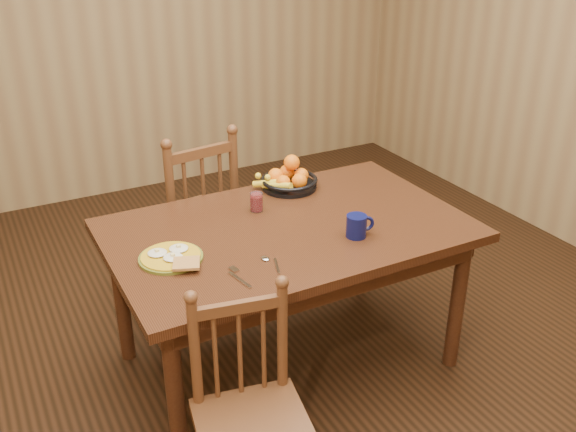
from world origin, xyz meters
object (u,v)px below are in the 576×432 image
chair_near (250,415)px  fruit_bowl (288,179)px  breakfast_plate (172,257)px  dining_table (288,243)px  chair_far (192,219)px  coffee_mug (357,226)px

chair_near → fruit_bowl: (0.72, 1.06, 0.38)m
breakfast_plate → fruit_bowl: (0.77, 0.43, 0.03)m
dining_table → chair_far: (-0.19, 0.78, -0.17)m
chair_far → coffee_mug: bearing=103.8°
chair_far → coffee_mug: size_ratio=7.55×
breakfast_plate → chair_near: bearing=-85.6°
chair_far → fruit_bowl: bearing=126.6°
dining_table → chair_near: size_ratio=1.85×
dining_table → chair_near: 0.89m
chair_far → chair_near: (-0.32, -1.46, -0.07)m
breakfast_plate → fruit_bowl: fruit_bowl is taller
breakfast_plate → fruit_bowl: 0.88m
dining_table → fruit_bowl: size_ratio=4.94×
chair_near → dining_table: bearing=63.5°
chair_near → coffee_mug: (0.73, 0.45, 0.38)m
breakfast_plate → coffee_mug: coffee_mug is taller
chair_far → chair_near: size_ratio=1.17×
breakfast_plate → chair_far: bearing=65.6°
breakfast_plate → coffee_mug: bearing=-13.1°
dining_table → chair_near: bearing=-127.0°
dining_table → breakfast_plate: bearing=-175.3°
dining_table → chair_far: size_ratio=1.58×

